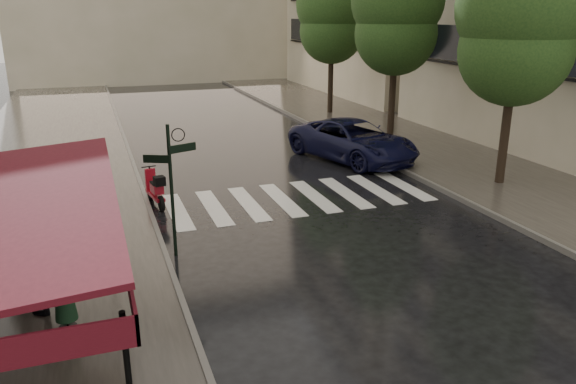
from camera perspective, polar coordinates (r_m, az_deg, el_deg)
ground at (r=11.03m, az=-2.57°, el=-11.66°), size 120.00×120.00×0.00m
sidewalk_near at (r=21.93m, az=-23.50°, el=2.23°), size 6.00×60.00×0.12m
sidewalk_far at (r=25.43m, az=11.77°, el=5.36°), size 5.50×60.00×0.12m
curb_near at (r=21.89m, az=-15.56°, el=3.09°), size 0.12×60.00×0.16m
curb_far at (r=24.12m, az=6.03°, el=4.99°), size 0.12×60.00×0.16m
crosswalk at (r=17.11m, az=1.05°, el=-0.58°), size 7.85×3.20×0.01m
signpost at (r=12.80m, az=-11.77°, el=1.18°), size 1.17×0.29×3.10m
tree_near at (r=18.81m, az=22.45°, el=16.29°), size 3.80×3.80×7.99m
tree_mid at (r=24.47m, az=11.04°, el=17.99°), size 3.80×3.80×8.34m
tree_far at (r=30.81m, az=4.51°, el=17.93°), size 3.80×3.80×8.16m
pedestrian_with_umbrella at (r=12.23m, az=-26.56°, el=-1.61°), size 1.08×1.10×2.45m
pedestrian_terrace at (r=11.19m, az=-23.83°, el=-6.86°), size 1.10×1.01×1.84m
scooter at (r=16.74m, az=-13.31°, el=0.25°), size 0.55×1.60×1.06m
parked_car at (r=21.51m, az=6.60°, el=5.24°), size 4.03×5.92×1.51m
parasol_back at (r=10.36m, az=-22.10°, el=-7.51°), size 0.38×0.38×2.05m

